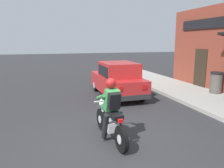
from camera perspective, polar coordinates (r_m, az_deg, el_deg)
The scene contains 5 objects.
ground_plane at distance 5.66m, azimuth -0.80°, elevation -15.17°, with size 80.00×80.00×0.00m, color #2B2B2D.
sidewalk_curb at distance 10.52m, azimuth 21.91°, elevation -3.05°, with size 2.60×22.00×0.14m, color #9E9B93.
motorcycle_with_rider at distance 5.58m, azimuth -0.34°, elevation -8.01°, with size 0.59×2.02×1.62m.
car_hatchback at distance 10.01m, azimuth 1.37°, elevation 1.15°, with size 1.65×3.78×1.57m.
trash_bin at distance 11.09m, azimuth 25.55°, elevation 0.36°, with size 0.56×0.56×0.98m.
Camera 1 is at (-1.43, -4.86, 2.51)m, focal length 35.00 mm.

